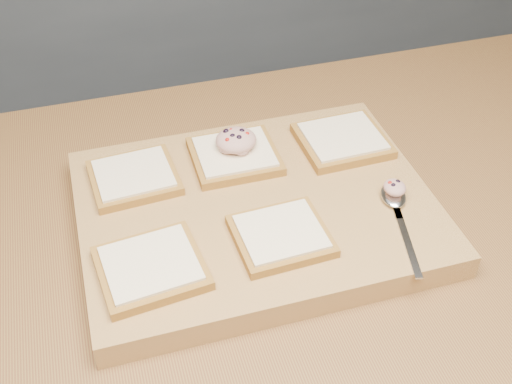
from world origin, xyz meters
TOP-DOWN VIEW (x-y plane):
  - back_counter at (0.00, 1.43)m, footprint 3.60×0.62m
  - cutting_board at (-0.05, 0.02)m, footprint 0.48×0.37m
  - bread_far_left at (-0.21, 0.10)m, footprint 0.13×0.12m
  - bread_far_center at (-0.06, 0.11)m, footprint 0.13×0.11m
  - bread_far_right at (0.11, 0.10)m, footprint 0.13×0.12m
  - bread_near_left at (-0.21, -0.07)m, footprint 0.14×0.13m
  - bread_near_center at (-0.04, -0.07)m, footprint 0.12×0.11m
  - tuna_salad_dollop at (-0.05, 0.12)m, footprint 0.06×0.06m
  - spoon at (0.13, -0.05)m, footprint 0.06×0.17m
  - spoon_salad at (0.13, -0.03)m, footprint 0.03×0.03m

SIDE VIEW (x-z plane):
  - back_counter at x=0.00m, z-range 0.00..0.94m
  - cutting_board at x=-0.05m, z-range 0.90..0.94m
  - spoon at x=0.13m, z-range 0.94..0.95m
  - bread_near_center at x=-0.04m, z-range 0.94..0.95m
  - bread_far_left at x=-0.21m, z-range 0.94..0.96m
  - bread_far_center at x=-0.06m, z-range 0.94..0.96m
  - bread_near_left at x=-0.21m, z-range 0.94..0.96m
  - bread_far_right at x=0.11m, z-range 0.94..0.96m
  - spoon_salad at x=0.13m, z-range 0.95..0.97m
  - tuna_salad_dollop at x=-0.05m, z-range 0.96..0.98m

